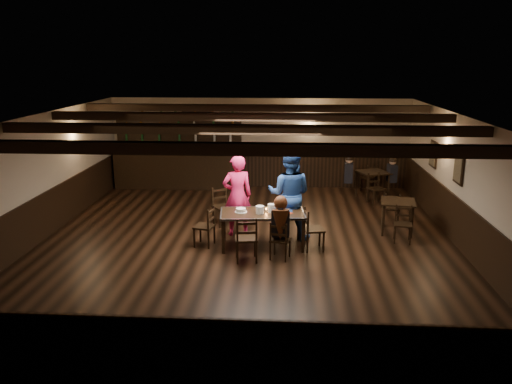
# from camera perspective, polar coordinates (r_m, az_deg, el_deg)

# --- Properties ---
(ground) EXTENTS (10.00, 10.00, 0.00)m
(ground) POSITION_cam_1_polar(r_m,az_deg,el_deg) (10.77, -1.11, -5.91)
(ground) COLOR black
(ground) RESTS_ON ground
(room_shell) EXTENTS (9.02, 10.02, 2.71)m
(room_shell) POSITION_cam_1_polar(r_m,az_deg,el_deg) (10.31, -1.09, 3.25)
(room_shell) COLOR #BEB49E
(room_shell) RESTS_ON ground
(dining_table) EXTENTS (1.83, 1.04, 0.75)m
(dining_table) POSITION_cam_1_polar(r_m,az_deg,el_deg) (10.40, 0.73, -2.70)
(dining_table) COLOR black
(dining_table) RESTS_ON ground
(chair_near_left) EXTENTS (0.48, 0.46, 0.91)m
(chair_near_left) POSITION_cam_1_polar(r_m,az_deg,el_deg) (9.65, -1.09, -5.08)
(chair_near_left) COLOR black
(chair_near_left) RESTS_ON ground
(chair_near_right) EXTENTS (0.44, 0.43, 0.79)m
(chair_near_right) POSITION_cam_1_polar(r_m,az_deg,el_deg) (9.80, 2.68, -5.25)
(chair_near_right) COLOR black
(chair_near_right) RESTS_ON ground
(chair_end_left) EXTENTS (0.46, 0.47, 0.85)m
(chair_end_left) POSITION_cam_1_polar(r_m,az_deg,el_deg) (10.54, -5.58, -3.60)
(chair_end_left) COLOR black
(chair_end_left) RESTS_ON ground
(chair_end_right) EXTENTS (0.46, 0.47, 0.88)m
(chair_end_right) POSITION_cam_1_polar(r_m,az_deg,el_deg) (10.33, 6.24, -3.89)
(chair_end_right) COLOR black
(chair_end_right) RESTS_ON ground
(chair_far_pushed) EXTENTS (0.58, 0.57, 0.90)m
(chair_far_pushed) POSITION_cam_1_polar(r_m,az_deg,el_deg) (11.88, -3.99, -1.24)
(chair_far_pushed) COLOR black
(chair_far_pushed) RESTS_ON ground
(woman_pink) EXTENTS (0.76, 0.60, 1.82)m
(woman_pink) POSITION_cam_1_polar(r_m,az_deg,el_deg) (11.05, -2.15, -0.41)
(woman_pink) COLOR #F53A6A
(woman_pink) RESTS_ON ground
(man_blue) EXTENTS (1.09, 0.92, 1.99)m
(man_blue) POSITION_cam_1_polar(r_m,az_deg,el_deg) (10.85, 3.83, -0.25)
(man_blue) COLOR navy
(man_blue) RESTS_ON ground
(seated_person) EXTENTS (0.36, 0.53, 0.87)m
(seated_person) POSITION_cam_1_polar(r_m,az_deg,el_deg) (9.71, 2.82, -2.99)
(seated_person) COLOR black
(seated_person) RESTS_ON ground
(cake) EXTENTS (0.26, 0.26, 0.08)m
(cake) POSITION_cam_1_polar(r_m,az_deg,el_deg) (10.39, -1.73, -2.11)
(cake) COLOR white
(cake) RESTS_ON dining_table
(plate_stack_a) EXTENTS (0.17, 0.17, 0.16)m
(plate_stack_a) POSITION_cam_1_polar(r_m,az_deg,el_deg) (10.28, 0.45, -2.03)
(plate_stack_a) COLOR white
(plate_stack_a) RESTS_ON dining_table
(plate_stack_b) EXTENTS (0.15, 0.15, 0.17)m
(plate_stack_b) POSITION_cam_1_polar(r_m,az_deg,el_deg) (10.38, 1.77, -1.83)
(plate_stack_b) COLOR white
(plate_stack_b) RESTS_ON dining_table
(tea_light) EXTENTS (0.05, 0.05, 0.06)m
(tea_light) POSITION_cam_1_polar(r_m,az_deg,el_deg) (10.47, 1.17, -2.04)
(tea_light) COLOR #A5A8AD
(tea_light) RESTS_ON dining_table
(salt_shaker) EXTENTS (0.04, 0.04, 0.09)m
(salt_shaker) POSITION_cam_1_polar(r_m,az_deg,el_deg) (10.31, 2.67, -2.21)
(salt_shaker) COLOR silver
(salt_shaker) RESTS_ON dining_table
(pepper_shaker) EXTENTS (0.04, 0.04, 0.09)m
(pepper_shaker) POSITION_cam_1_polar(r_m,az_deg,el_deg) (10.36, 2.97, -2.13)
(pepper_shaker) COLOR #A5A8AD
(pepper_shaker) RESTS_ON dining_table
(drink_glass) EXTENTS (0.07, 0.07, 0.10)m
(drink_glass) POSITION_cam_1_polar(r_m,az_deg,el_deg) (10.48, 2.25, -1.89)
(drink_glass) COLOR silver
(drink_glass) RESTS_ON dining_table
(menu_red) EXTENTS (0.33, 0.31, 0.00)m
(menu_red) POSITION_cam_1_polar(r_m,az_deg,el_deg) (10.35, 3.38, -2.41)
(menu_red) COLOR maroon
(menu_red) RESTS_ON dining_table
(menu_blue) EXTENTS (0.29, 0.20, 0.00)m
(menu_blue) POSITION_cam_1_polar(r_m,az_deg,el_deg) (10.51, 3.41, -2.14)
(menu_blue) COLOR navy
(menu_blue) RESTS_ON dining_table
(bar_counter) EXTENTS (4.02, 0.70, 2.20)m
(bar_counter) POSITION_cam_1_polar(r_m,az_deg,el_deg) (15.42, -8.83, 3.19)
(bar_counter) COLOR black
(bar_counter) RESTS_ON ground
(back_table_a) EXTENTS (0.86, 0.86, 0.75)m
(back_table_a) POSITION_cam_1_polar(r_m,az_deg,el_deg) (11.68, 15.91, -1.49)
(back_table_a) COLOR black
(back_table_a) RESTS_ON ground
(back_table_b) EXTENTS (1.03, 1.03, 0.75)m
(back_table_b) POSITION_cam_1_polar(r_m,az_deg,el_deg) (14.50, 13.21, 1.89)
(back_table_b) COLOR black
(back_table_b) RESTS_ON ground
(bg_patron_left) EXTENTS (0.27, 0.40, 0.78)m
(bg_patron_left) POSITION_cam_1_polar(r_m,az_deg,el_deg) (14.21, 10.57, 2.63)
(bg_patron_left) COLOR black
(bg_patron_left) RESTS_ON ground
(bg_patron_right) EXTENTS (0.25, 0.37, 0.71)m
(bg_patron_right) POSITION_cam_1_polar(r_m,az_deg,el_deg) (14.54, 15.30, 2.49)
(bg_patron_right) COLOR black
(bg_patron_right) RESTS_ON ground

